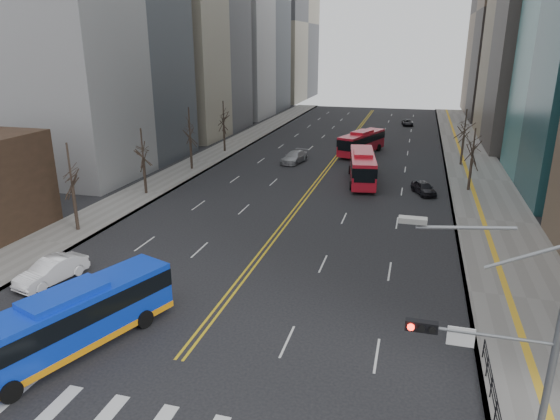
# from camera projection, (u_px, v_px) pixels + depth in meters

# --- Properties ---
(sidewalk_right) EXTENTS (7.00, 130.00, 0.15)m
(sidewalk_right) POSITION_uv_depth(u_px,v_px,m) (479.00, 180.00, 56.49)
(sidewalk_right) COLOR slate
(sidewalk_right) RESTS_ON ground
(sidewalk_left) EXTENTS (5.00, 130.00, 0.15)m
(sidewalk_left) POSITION_uv_depth(u_px,v_px,m) (202.00, 162.00, 65.04)
(sidewalk_left) COLOR slate
(sidewalk_left) RESTS_ON ground
(centerline) EXTENTS (0.55, 100.00, 0.01)m
(centerline) POSITION_uv_depth(u_px,v_px,m) (339.00, 154.00, 70.06)
(centerline) COLOR gold
(centerline) RESTS_ON ground
(signal_mast) EXTENTS (5.37, 0.37, 9.39)m
(signal_mast) POSITION_uv_depth(u_px,v_px,m) (506.00, 355.00, 16.59)
(signal_mast) COLOR gray
(signal_mast) RESTS_ON ground
(pedestrian_railing) EXTENTS (0.06, 6.06, 1.02)m
(pedestrian_railing) POSITION_uv_depth(u_px,v_px,m) (492.00, 384.00, 21.39)
(pedestrian_railing) COLOR black
(pedestrian_railing) RESTS_ON sidewalk_right
(street_trees) EXTENTS (35.20, 47.20, 7.60)m
(street_trees) POSITION_uv_depth(u_px,v_px,m) (241.00, 144.00, 51.62)
(street_trees) COLOR #30231D
(street_trees) RESTS_ON ground
(blue_bus) EXTENTS (6.20, 11.58, 3.34)m
(blue_bus) POSITION_uv_depth(u_px,v_px,m) (68.00, 321.00, 24.47)
(blue_bus) COLOR #0D36D0
(blue_bus) RESTS_ON ground
(red_bus_near) EXTENTS (4.17, 11.19, 3.47)m
(red_bus_near) POSITION_uv_depth(u_px,v_px,m) (362.00, 165.00, 55.19)
(red_bus_near) COLOR red
(red_bus_near) RESTS_ON ground
(red_bus_far) EXTENTS (5.65, 10.43, 3.27)m
(red_bus_far) POSITION_uv_depth(u_px,v_px,m) (362.00, 141.00, 69.33)
(red_bus_far) COLOR red
(red_bus_far) RESTS_ON ground
(car_white) EXTENTS (2.71, 5.03, 1.57)m
(car_white) POSITION_uv_depth(u_px,v_px,m) (51.00, 271.00, 32.14)
(car_white) COLOR white
(car_white) RESTS_ON ground
(car_dark_mid) EXTENTS (2.94, 4.18, 1.32)m
(car_dark_mid) POSITION_uv_depth(u_px,v_px,m) (424.00, 188.00, 51.09)
(car_dark_mid) COLOR black
(car_dark_mid) RESTS_ON ground
(car_silver) EXTENTS (3.07, 5.48, 1.50)m
(car_silver) POSITION_uv_depth(u_px,v_px,m) (294.00, 157.00, 64.54)
(car_silver) COLOR #9D9DA2
(car_silver) RESTS_ON ground
(car_dark_far) EXTENTS (2.37, 4.21, 1.11)m
(car_dark_far) POSITION_uv_depth(u_px,v_px,m) (407.00, 123.00, 94.06)
(car_dark_far) COLOR black
(car_dark_far) RESTS_ON ground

